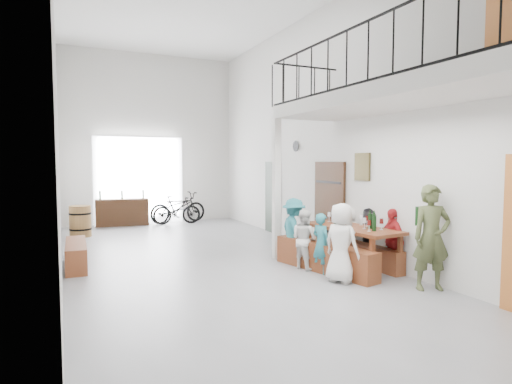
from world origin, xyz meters
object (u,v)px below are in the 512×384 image
side_bench (76,255)px  bicycle_near (178,207)px  tasting_table (352,231)px  host_standing (431,237)px  serving_counter (122,212)px  oak_barrel (80,221)px  bench_inner (324,257)px

side_bench → bicycle_near: 6.03m
tasting_table → host_standing: 1.64m
bicycle_near → tasting_table: bearing=-178.6°
side_bench → host_standing: bearing=-38.0°
serving_counter → host_standing: host_standing is taller
tasting_table → serving_counter: serving_counter is taller
oak_barrel → serving_counter: serving_counter is taller
side_bench → bicycle_near: bearing=57.1°
oak_barrel → host_standing: 8.84m
tasting_table → bench_inner: 0.75m
bench_inner → bicycle_near: 7.39m
serving_counter → bicycle_near: bearing=3.8°
host_standing → oak_barrel: bearing=142.8°
oak_barrel → host_standing: size_ratio=0.51×
side_bench → host_standing: host_standing is taller
bench_inner → oak_barrel: bearing=111.6°
tasting_table → serving_counter: size_ratio=1.28×
bench_inner → bicycle_near: (-0.83, 7.34, 0.24)m
serving_counter → bench_inner: bearing=-64.5°
bench_inner → side_bench: bench_inner is taller
bicycle_near → oak_barrel: bearing=107.1°
side_bench → bicycle_near: size_ratio=0.87×
bench_inner → oak_barrel: 6.98m
tasting_table → oak_barrel: size_ratio=2.45×
bench_inner → host_standing: bearing=-73.4°
serving_counter → tasting_table: bearing=-60.5°
tasting_table → oak_barrel: (-4.48, 5.82, -0.29)m
bench_inner → bicycle_near: bearing=84.3°
bench_inner → host_standing: (0.89, -1.62, 0.57)m
oak_barrel → serving_counter: bearing=51.3°
bench_inner → bicycle_near: bicycle_near is taller
bench_inner → side_bench: size_ratio=1.36×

